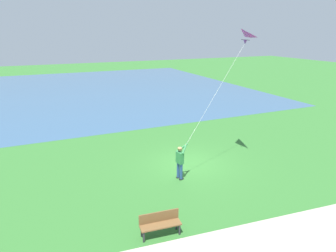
% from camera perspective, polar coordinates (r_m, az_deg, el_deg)
% --- Properties ---
extents(ground_plane, '(120.00, 120.00, 0.00)m').
position_cam_1_polar(ground_plane, '(16.77, 4.30, -7.35)').
color(ground_plane, '#33702D').
extents(lake_water, '(36.00, 44.00, 0.01)m').
position_cam_1_polar(lake_water, '(39.20, -18.69, 6.35)').
color(lake_water, '#385B7F').
rests_on(lake_water, ground).
extents(person_kite_flyer, '(0.51, 0.63, 1.83)m').
position_cam_1_polar(person_kite_flyer, '(14.76, 2.36, -6.48)').
color(person_kite_flyer, '#232328').
rests_on(person_kite_flyer, ground).
extents(flying_kite, '(1.62, 3.98, 5.40)m').
position_cam_1_polar(flying_kite, '(16.31, 13.83, 16.22)').
color(flying_kite, '#E02D9E').
extents(park_bench_near_walkway, '(0.58, 1.54, 0.88)m').
position_cam_1_polar(park_bench_near_walkway, '(11.25, -1.57, -18.07)').
color(park_bench_near_walkway, brown).
rests_on(park_bench_near_walkway, ground).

